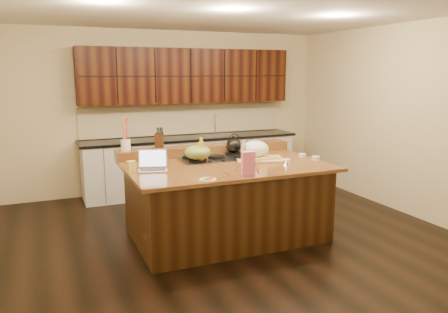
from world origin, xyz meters
name	(u,v)px	position (x,y,z in m)	size (l,w,h in m)	color
room	(226,129)	(0.00, 0.00, 1.35)	(5.52, 5.02, 2.72)	black
island	(226,200)	(0.00, 0.00, 0.46)	(2.40, 1.60, 0.92)	black
back_ledge	(205,150)	(0.00, 0.70, 0.98)	(2.40, 0.30, 0.12)	black
cooktop	(216,158)	(0.00, 0.30, 0.94)	(0.92, 0.52, 0.05)	gray
back_counter	(190,134)	(0.30, 2.23, 0.98)	(3.70, 0.66, 2.40)	silver
kettle	(234,146)	(0.30, 0.43, 1.06)	(0.20, 0.20, 0.18)	black
green_bowl	(198,152)	(-0.30, 0.17, 1.05)	(0.32, 0.32, 0.18)	olive
laptop	(153,165)	(-0.90, 0.01, 0.98)	(0.39, 0.34, 0.23)	#B7B7BC
oil_bottle	(201,153)	(-0.27, 0.12, 1.06)	(0.07, 0.07, 0.27)	gold
vinegar_bottle	(244,155)	(0.16, -0.18, 1.04)	(0.06, 0.06, 0.25)	silver
wooden_tray	(256,151)	(0.46, 0.08, 1.03)	(0.69, 0.58, 0.24)	tan
ramekin_a	(316,158)	(1.15, -0.23, 0.94)	(0.10, 0.10, 0.04)	white
ramekin_b	(287,161)	(0.72, -0.24, 0.94)	(0.10, 0.10, 0.04)	white
ramekin_c	(302,155)	(1.10, 0.01, 0.94)	(0.10, 0.10, 0.04)	white
strainer_bowl	(252,152)	(0.55, 0.37, 0.97)	(0.24, 0.24, 0.09)	#996B3F
kitchen_timer	(287,163)	(0.63, -0.38, 0.96)	(0.08, 0.08, 0.07)	silver
pink_bag	(248,163)	(-0.01, -0.65, 1.05)	(0.14, 0.07, 0.26)	pink
candy_plate	(208,180)	(-0.49, -0.68, 0.93)	(0.18, 0.18, 0.01)	white
package_box	(131,167)	(-1.15, -0.03, 0.99)	(0.09, 0.07, 0.13)	gold
utensil_crock	(126,145)	(-1.07, 0.70, 1.11)	(0.12, 0.12, 0.14)	white
knife_block	(159,141)	(-0.64, 0.70, 1.14)	(0.10, 0.16, 0.20)	black
gumdrop_0	(253,169)	(0.15, -0.45, 0.93)	(0.02, 0.02, 0.02)	red
gumdrop_1	(248,172)	(0.04, -0.56, 0.93)	(0.02, 0.02, 0.02)	#198C26
gumdrop_2	(258,172)	(0.14, -0.60, 0.93)	(0.02, 0.02, 0.02)	red
gumdrop_3	(225,172)	(-0.21, -0.46, 0.93)	(0.02, 0.02, 0.02)	#198C26
gumdrop_4	(257,169)	(0.19, -0.47, 0.93)	(0.02, 0.02, 0.02)	red
gumdrop_5	(251,172)	(0.07, -0.56, 0.93)	(0.02, 0.02, 0.02)	#198C26
gumdrop_6	(236,169)	(-0.04, -0.38, 0.93)	(0.02, 0.02, 0.02)	red
gumdrop_7	(244,170)	(0.05, -0.42, 0.93)	(0.02, 0.02, 0.02)	#198C26
gumdrop_8	(228,174)	(-0.21, -0.56, 0.93)	(0.02, 0.02, 0.02)	red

